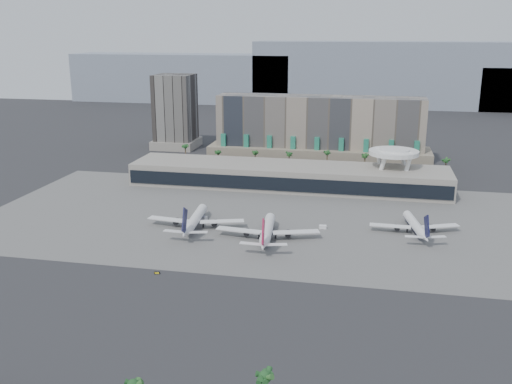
% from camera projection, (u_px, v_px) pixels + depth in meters
% --- Properties ---
extents(ground, '(900.00, 900.00, 0.00)m').
position_uv_depth(ground, '(243.00, 265.00, 205.93)').
color(ground, '#232326').
rests_on(ground, ground).
extents(apron_pad, '(260.00, 130.00, 0.06)m').
position_uv_depth(apron_pad, '(270.00, 218.00, 257.73)').
color(apron_pad, '#5B5B59').
rests_on(apron_pad, ground).
extents(mountain_ridge, '(680.00, 60.00, 70.00)m').
position_uv_depth(mountain_ridge, '(361.00, 79.00, 635.08)').
color(mountain_ridge, gray).
rests_on(mountain_ridge, ground).
extents(hotel, '(140.00, 30.00, 42.00)m').
position_uv_depth(hotel, '(319.00, 136.00, 363.69)').
color(hotel, gray).
rests_on(hotel, ground).
extents(office_tower, '(30.00, 30.00, 52.00)m').
position_uv_depth(office_tower, '(176.00, 116.00, 406.49)').
color(office_tower, black).
rests_on(office_tower, ground).
extents(terminal, '(170.00, 32.50, 14.50)m').
position_uv_depth(terminal, '(288.00, 175.00, 307.61)').
color(terminal, gray).
rests_on(terminal, ground).
extents(saucer_structure, '(26.00, 26.00, 21.89)m').
position_uv_depth(saucer_structure, '(394.00, 155.00, 299.47)').
color(saucer_structure, white).
rests_on(saucer_structure, ground).
extents(palm_row, '(157.80, 2.80, 13.10)m').
position_uv_depth(palm_row, '(309.00, 155.00, 338.29)').
color(palm_row, brown).
rests_on(palm_row, ground).
extents(airliner_left, '(42.23, 43.62, 15.06)m').
position_uv_depth(airliner_left, '(195.00, 220.00, 243.86)').
color(airliner_left, white).
rests_on(airliner_left, ground).
extents(airliner_centre, '(42.48, 43.91, 15.17)m').
position_uv_depth(airliner_centre, '(267.00, 230.00, 230.80)').
color(airliner_centre, white).
rests_on(airliner_centre, ground).
extents(airliner_right, '(37.26, 38.69, 13.46)m').
position_uv_depth(airliner_right, '(415.00, 225.00, 237.99)').
color(airliner_right, white).
rests_on(airliner_right, ground).
extents(service_vehicle_a, '(4.70, 3.57, 2.07)m').
position_uv_depth(service_vehicle_a, '(202.00, 218.00, 254.33)').
color(service_vehicle_a, silver).
rests_on(service_vehicle_a, ground).
extents(service_vehicle_b, '(3.27, 2.13, 1.58)m').
position_uv_depth(service_vehicle_b, '(323.00, 227.00, 243.67)').
color(service_vehicle_b, white).
rests_on(service_vehicle_b, ground).
extents(taxiway_sign, '(2.00, 0.64, 0.90)m').
position_uv_depth(taxiway_sign, '(157.00, 273.00, 198.41)').
color(taxiway_sign, black).
rests_on(taxiway_sign, ground).
extents(near_palm_b, '(6.00, 6.00, 13.94)m').
position_uv_depth(near_palm_b, '(265.00, 383.00, 118.69)').
color(near_palm_b, brown).
rests_on(near_palm_b, ground).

